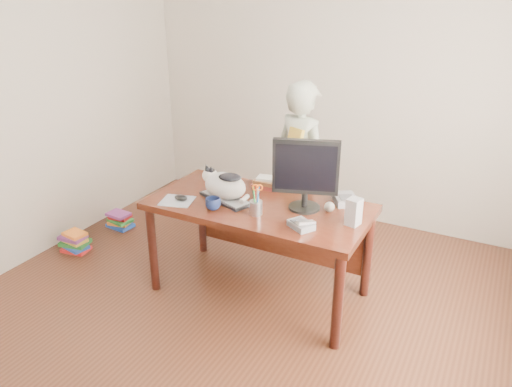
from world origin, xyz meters
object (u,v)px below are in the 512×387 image
object	(u,v)px
baseball	(329,207)
book_pile_b	(120,220)
monitor	(306,171)
mouse	(181,198)
desk	(264,218)
calculator	(345,199)
book_stack	(268,183)
pen_cup	(256,206)
book_pile_a	(75,242)
cat	(224,184)
coffee_mug	(213,204)
keyboard	(225,199)
person	(302,168)
speaker	(354,212)
phone	(302,225)

from	to	relation	value
baseball	book_pile_b	bearing A→B (deg)	173.77
monitor	mouse	distance (m)	0.94
desk	baseball	size ratio (longest dim) A/B	21.95
calculator	book_stack	bearing A→B (deg)	146.81
desk	pen_cup	bearing A→B (deg)	-76.04
monitor	book_pile_a	distance (m)	2.30
cat	calculator	size ratio (longest dim) A/B	1.69
coffee_mug	baseball	size ratio (longest dim) A/B	1.50
calculator	book_pile_b	size ratio (longest dim) A/B	0.96
pen_cup	book_pile_a	size ratio (longest dim) A/B	0.83
keyboard	book_pile_b	xyz separation A→B (m)	(-1.47, 0.41, -0.69)
cat	keyboard	bearing A→B (deg)	8.36
coffee_mug	person	xyz separation A→B (m)	(0.23, 1.06, -0.04)
speaker	book_stack	world-z (taller)	speaker
keyboard	book_pile_b	distance (m)	1.67
cat	speaker	bearing A→B (deg)	22.97
calculator	book_pile_b	bearing A→B (deg)	146.31
cat	monitor	bearing A→B (deg)	30.91
coffee_mug	book_pile_b	distance (m)	1.74
calculator	book_pile_b	xyz separation A→B (m)	(-2.27, 0.05, -0.71)
mouse	person	world-z (taller)	person
calculator	person	world-z (taller)	person
desk	book_pile_b	bearing A→B (deg)	171.03
desk	mouse	bearing A→B (deg)	-151.02
calculator	book_pile_b	distance (m)	2.37
book_pile_a	book_pile_b	distance (m)	0.55
monitor	book_stack	bearing A→B (deg)	129.73
phone	calculator	xyz separation A→B (m)	(0.12, 0.52, 0.00)
baseball	keyboard	bearing A→B (deg)	-167.55
mouse	book_stack	size ratio (longest dim) A/B	0.49
speaker	book_pile_a	xyz separation A→B (m)	(-2.45, -0.19, -0.76)
pen_cup	mouse	world-z (taller)	pen_cup
book_stack	calculator	bearing A→B (deg)	-4.69
desk	book_pile_a	distance (m)	1.85
cat	person	size ratio (longest dim) A/B	0.28
monitor	phone	distance (m)	0.39
book_stack	mouse	bearing A→B (deg)	-134.41
pen_cup	book_pile_b	xyz separation A→B (m)	(-1.78, 0.51, -0.74)
monitor	desk	bearing A→B (deg)	157.70
pen_cup	person	bearing A→B (deg)	94.22
pen_cup	book_stack	xyz separation A→B (m)	(-0.15, 0.48, -0.03)
book_stack	book_pile_b	xyz separation A→B (m)	(-1.64, 0.04, -0.71)
baseball	book_pile_a	bearing A→B (deg)	-172.19
monitor	mouse	xyz separation A→B (m)	(-0.86, -0.28, -0.27)
monitor	baseball	size ratio (longest dim) A/B	7.05
cat	coffee_mug	bearing A→B (deg)	-63.93
mouse	person	distance (m)	1.16
monitor	book_pile_b	bearing A→B (deg)	153.13
speaker	calculator	distance (m)	0.35
calculator	book_pile_a	world-z (taller)	calculator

